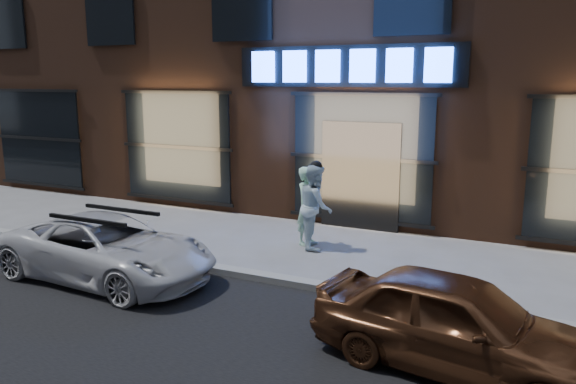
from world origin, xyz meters
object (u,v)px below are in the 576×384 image
white_suv (107,248)px  man_bowtie (307,206)px  gold_sedan (457,323)px  man_cap (316,206)px

white_suv → man_bowtie: bearing=-30.6°
white_suv → gold_sedan: (5.79, -0.58, 0.04)m
man_bowtie → man_cap: size_ratio=0.95×
man_bowtie → man_cap: bearing=-111.2°
white_suv → man_cap: bearing=-34.6°
gold_sedan → man_cap: bearing=50.5°
man_bowtie → white_suv: bearing=156.1°
man_bowtie → gold_sedan: (3.58, -3.93, -0.23)m
man_bowtie → white_suv: man_bowtie is taller
gold_sedan → man_bowtie: bearing=51.4°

